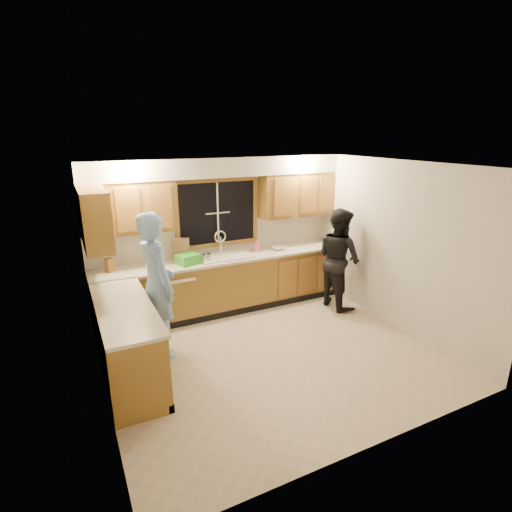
{
  "coord_description": "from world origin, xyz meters",
  "views": [
    {
      "loc": [
        -2.29,
        -4.19,
        2.87
      ],
      "look_at": [
        0.09,
        0.65,
        1.19
      ],
      "focal_mm": 28.0,
      "sensor_mm": 36.0,
      "label": 1
    }
  ],
  "objects_px": {
    "sink": "(225,260)",
    "man": "(157,285)",
    "knife_block": "(110,265)",
    "stove": "(135,365)",
    "dishwasher": "(176,295)",
    "bowl": "(278,248)",
    "soap_bottle": "(256,245)",
    "dish_crate": "(188,259)",
    "woman": "(339,258)"
  },
  "relations": [
    {
      "from": "woman",
      "to": "soap_bottle",
      "type": "relative_size",
      "value": 8.31
    },
    {
      "from": "stove",
      "to": "woman",
      "type": "height_order",
      "value": "woman"
    },
    {
      "from": "dishwasher",
      "to": "stove",
      "type": "relative_size",
      "value": 0.91
    },
    {
      "from": "sink",
      "to": "soap_bottle",
      "type": "height_order",
      "value": "sink"
    },
    {
      "from": "stove",
      "to": "knife_block",
      "type": "xyz_separation_m",
      "value": [
        0.03,
        1.91,
        0.57
      ]
    },
    {
      "from": "sink",
      "to": "man",
      "type": "bearing_deg",
      "value": -145.34
    },
    {
      "from": "stove",
      "to": "soap_bottle",
      "type": "bearing_deg",
      "value": 38.24
    },
    {
      "from": "stove",
      "to": "dish_crate",
      "type": "xyz_separation_m",
      "value": [
        1.16,
        1.77,
        0.55
      ]
    },
    {
      "from": "woman",
      "to": "dish_crate",
      "type": "xyz_separation_m",
      "value": [
        -2.41,
        0.64,
        0.15
      ]
    },
    {
      "from": "stove",
      "to": "sink",
      "type": "bearing_deg",
      "value": 45.39
    },
    {
      "from": "knife_block",
      "to": "bowl",
      "type": "height_order",
      "value": "knife_block"
    },
    {
      "from": "dish_crate",
      "to": "bowl",
      "type": "height_order",
      "value": "dish_crate"
    },
    {
      "from": "soap_bottle",
      "to": "bowl",
      "type": "distance_m",
      "value": 0.4
    },
    {
      "from": "sink",
      "to": "bowl",
      "type": "bearing_deg",
      "value": -0.34
    },
    {
      "from": "stove",
      "to": "knife_block",
      "type": "height_order",
      "value": "knife_block"
    },
    {
      "from": "man",
      "to": "soap_bottle",
      "type": "relative_size",
      "value": 9.52
    },
    {
      "from": "man",
      "to": "woman",
      "type": "xyz_separation_m",
      "value": [
        3.08,
        0.22,
        -0.12
      ]
    },
    {
      "from": "woman",
      "to": "soap_bottle",
      "type": "distance_m",
      "value": 1.4
    },
    {
      "from": "bowl",
      "to": "sink",
      "type": "bearing_deg",
      "value": 179.66
    },
    {
      "from": "soap_bottle",
      "to": "dish_crate",
      "type": "bearing_deg",
      "value": -174.14
    },
    {
      "from": "woman",
      "to": "man",
      "type": "bearing_deg",
      "value": 91.27
    },
    {
      "from": "knife_block",
      "to": "soap_bottle",
      "type": "height_order",
      "value": "soap_bottle"
    },
    {
      "from": "woman",
      "to": "dishwasher",
      "type": "bearing_deg",
      "value": 72.77
    },
    {
      "from": "sink",
      "to": "knife_block",
      "type": "xyz_separation_m",
      "value": [
        -1.77,
        0.09,
        0.16
      ]
    },
    {
      "from": "woman",
      "to": "dish_crate",
      "type": "bearing_deg",
      "value": 72.42
    },
    {
      "from": "sink",
      "to": "man",
      "type": "xyz_separation_m",
      "value": [
        -1.31,
        -0.91,
        0.11
      ]
    },
    {
      "from": "sink",
      "to": "soap_bottle",
      "type": "bearing_deg",
      "value": 7.05
    },
    {
      "from": "bowl",
      "to": "dish_crate",
      "type": "bearing_deg",
      "value": -178.34
    },
    {
      "from": "dishwasher",
      "to": "bowl",
      "type": "xyz_separation_m",
      "value": [
        1.84,
        0.01,
        0.54
      ]
    },
    {
      "from": "stove",
      "to": "knife_block",
      "type": "distance_m",
      "value": 2.0
    },
    {
      "from": "dish_crate",
      "to": "bowl",
      "type": "relative_size",
      "value": 1.44
    },
    {
      "from": "man",
      "to": "knife_block",
      "type": "distance_m",
      "value": 1.09
    },
    {
      "from": "stove",
      "to": "man",
      "type": "bearing_deg",
      "value": 62.03
    },
    {
      "from": "stove",
      "to": "man",
      "type": "height_order",
      "value": "man"
    },
    {
      "from": "knife_block",
      "to": "soap_bottle",
      "type": "bearing_deg",
      "value": -30.71
    },
    {
      "from": "sink",
      "to": "stove",
      "type": "height_order",
      "value": "sink"
    },
    {
      "from": "dishwasher",
      "to": "bowl",
      "type": "bearing_deg",
      "value": 0.27
    },
    {
      "from": "stove",
      "to": "man",
      "type": "distance_m",
      "value": 1.16
    },
    {
      "from": "sink",
      "to": "knife_block",
      "type": "distance_m",
      "value": 1.78
    },
    {
      "from": "dishwasher",
      "to": "soap_bottle",
      "type": "distance_m",
      "value": 1.59
    },
    {
      "from": "stove",
      "to": "woman",
      "type": "distance_m",
      "value": 3.77
    },
    {
      "from": "dishwasher",
      "to": "stove",
      "type": "xyz_separation_m",
      "value": [
        -0.95,
        -1.81,
        0.04
      ]
    },
    {
      "from": "dish_crate",
      "to": "soap_bottle",
      "type": "relative_size",
      "value": 1.6
    },
    {
      "from": "dishwasher",
      "to": "woman",
      "type": "height_order",
      "value": "woman"
    },
    {
      "from": "dishwasher",
      "to": "bowl",
      "type": "relative_size",
      "value": 3.62
    },
    {
      "from": "dishwasher",
      "to": "dish_crate",
      "type": "bearing_deg",
      "value": -10.41
    },
    {
      "from": "sink",
      "to": "soap_bottle",
      "type": "xyz_separation_m",
      "value": [
        0.61,
        0.08,
        0.16
      ]
    },
    {
      "from": "sink",
      "to": "woman",
      "type": "relative_size",
      "value": 0.51
    },
    {
      "from": "woman",
      "to": "soap_bottle",
      "type": "xyz_separation_m",
      "value": [
        -1.16,
        0.77,
        0.17
      ]
    },
    {
      "from": "man",
      "to": "knife_block",
      "type": "xyz_separation_m",
      "value": [
        -0.46,
        0.99,
        0.05
      ]
    }
  ]
}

